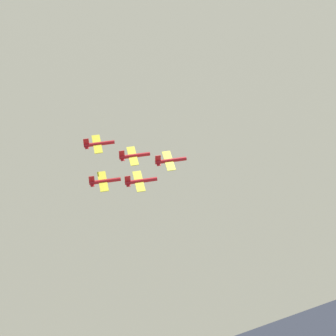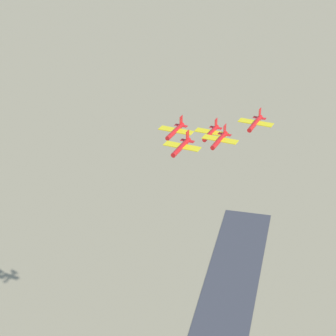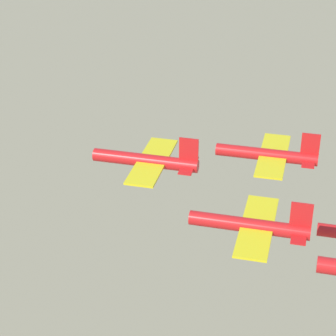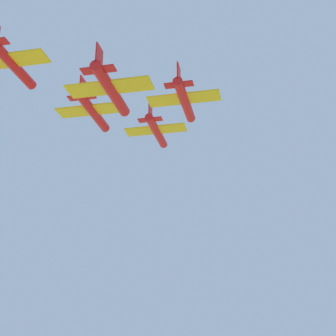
# 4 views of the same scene
# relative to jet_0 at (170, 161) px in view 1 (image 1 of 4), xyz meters

# --- Properties ---
(jet_0) EXTENTS (9.61, 9.85, 3.37)m
(jet_0) POSITION_rel_jet_0_xyz_m (0.00, 0.00, 0.00)
(jet_0) COLOR red
(jet_1) EXTENTS (9.61, 9.85, 3.37)m
(jet_1) POSITION_rel_jet_0_xyz_m (-10.18, -6.99, -1.49)
(jet_1) COLOR red
(jet_2) EXTENTS (9.61, 9.85, 3.37)m
(jet_2) POSITION_rel_jet_0_xyz_m (1.16, -12.29, -1.22)
(jet_2) COLOR red
(jet_3) EXTENTS (9.61, 9.85, 3.37)m
(jet_3) POSITION_rel_jet_0_xyz_m (-20.36, -13.98, 0.14)
(jet_3) COLOR red
(jet_4) EXTENTS (9.61, 9.85, 3.37)m
(jet_4) POSITION_rel_jet_0_xyz_m (-9.02, -19.28, -5.05)
(jet_4) COLOR red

